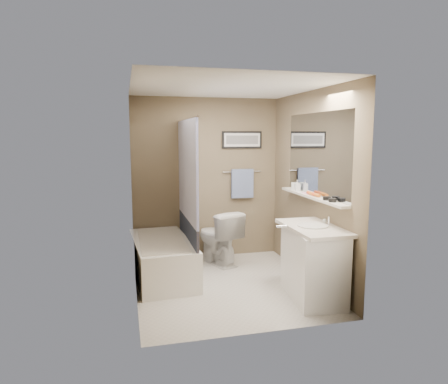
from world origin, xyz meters
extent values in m
plane|color=beige|center=(0.00, 0.00, 0.00)|extent=(2.50, 2.50, 0.00)
cube|color=white|center=(0.00, 0.00, 2.38)|extent=(2.20, 2.50, 0.04)
cube|color=brown|center=(0.00, 1.23, 1.20)|extent=(2.20, 0.04, 2.40)
cube|color=brown|center=(0.00, -1.23, 1.20)|extent=(2.20, 0.04, 2.40)
cube|color=brown|center=(-1.08, 0.00, 1.20)|extent=(0.04, 2.50, 2.40)
cube|color=brown|center=(1.08, 0.00, 1.20)|extent=(0.04, 2.50, 2.40)
cube|color=tan|center=(-1.09, 0.50, 1.00)|extent=(0.02, 1.55, 2.00)
cylinder|color=silver|center=(-0.40, 0.50, 2.05)|extent=(0.02, 1.55, 0.02)
cube|color=white|center=(-0.40, 0.50, 1.40)|extent=(0.03, 1.45, 1.28)
cube|color=#273149|center=(-0.40, 0.50, 0.58)|extent=(0.03, 1.45, 0.36)
cube|color=silver|center=(1.09, -0.15, 1.62)|extent=(0.02, 1.60, 1.00)
cube|color=silver|center=(1.04, -0.15, 1.10)|extent=(0.12, 1.60, 0.03)
cylinder|color=silver|center=(0.55, 1.22, 1.30)|extent=(0.60, 0.02, 0.02)
cube|color=#92A9D5|center=(0.55, 1.20, 1.12)|extent=(0.34, 0.05, 0.44)
cube|color=black|center=(0.55, 1.23, 1.78)|extent=(0.62, 0.02, 0.26)
cube|color=white|center=(0.55, 1.22, 1.78)|extent=(0.56, 0.00, 0.20)
cube|color=#595959|center=(0.55, 1.22, 1.78)|extent=(0.50, 0.00, 0.13)
cube|color=silver|center=(0.55, -1.24, 1.00)|extent=(0.80, 0.02, 2.00)
cylinder|color=silver|center=(0.22, -1.19, 1.00)|extent=(0.10, 0.02, 0.02)
cube|color=white|center=(-0.75, 0.48, 0.25)|extent=(0.81, 1.55, 0.50)
cube|color=beige|center=(-0.75, 0.48, 0.50)|extent=(0.56, 1.36, 0.02)
imported|color=silver|center=(0.09, 0.87, 0.39)|extent=(0.68, 0.87, 0.78)
cube|color=white|center=(0.85, -0.61, 0.40)|extent=(0.60, 0.95, 0.80)
cube|color=silver|center=(0.84, -0.61, 0.82)|extent=(0.54, 0.96, 0.04)
cylinder|color=silver|center=(0.83, -0.61, 0.85)|extent=(0.34, 0.34, 0.01)
cylinder|color=silver|center=(1.03, -0.61, 0.89)|extent=(0.02, 0.02, 0.10)
sphere|color=silver|center=(1.03, -0.51, 0.87)|extent=(0.05, 0.05, 0.05)
cylinder|color=black|center=(1.04, -0.66, 1.14)|extent=(0.09, 0.09, 0.04)
cylinder|color=black|center=(1.04, -0.54, 1.14)|extent=(0.09, 0.09, 0.04)
cylinder|color=#C55F1B|center=(1.04, -0.23, 1.14)|extent=(0.05, 0.22, 0.04)
cylinder|color=#CF451D|center=(1.04, -0.15, 1.14)|extent=(0.05, 0.22, 0.04)
cube|color=#F193C3|center=(1.04, 0.00, 1.12)|extent=(0.05, 0.16, 0.01)
cylinder|color=white|center=(1.04, 0.37, 1.17)|extent=(0.08, 0.08, 0.10)
imported|color=#999999|center=(1.04, 0.27, 1.19)|extent=(0.07, 0.07, 0.14)
camera|label=1|loc=(-1.19, -4.60, 1.84)|focal=32.00mm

